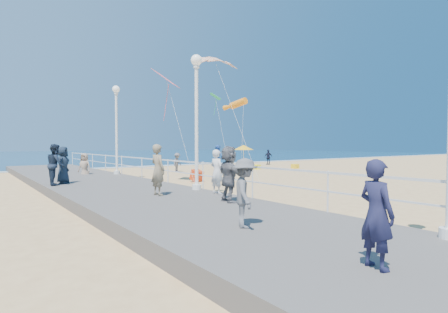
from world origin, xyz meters
TOP-DOWN VIEW (x-y plane):
  - ground at (0.00, 0.00)m, footprint 160.00×160.00m
  - ocean at (0.00, 65.00)m, footprint 160.00×90.00m
  - surf_line at (0.00, 20.50)m, footprint 160.00×1.20m
  - boardwalk at (-7.50, 0.00)m, footprint 5.00×44.00m
  - railing at (-5.05, 0.00)m, footprint 0.05×42.00m
  - lamp_post_mid at (-5.35, 0.00)m, footprint 0.44×0.44m
  - lamp_post_far at (-5.35, 9.00)m, footprint 0.44×0.44m
  - woman_holding_toddler at (-5.40, -1.45)m, footprint 0.46×0.63m
  - toddler_held at (-5.25, -1.30)m, footprint 0.40×0.48m
  - spectator_0 at (-7.99, -9.02)m, footprint 0.50×0.65m
  - spectator_2 at (-7.89, -5.97)m, footprint 0.99×1.12m
  - spectator_4 at (-9.10, 5.54)m, footprint 0.88×0.99m
  - spectator_5 at (-6.12, -3.12)m, footprint 0.82×1.70m
  - spectator_6 at (-7.29, -0.52)m, footprint 0.51×0.70m
  - spectator_7 at (-9.52, 5.00)m, footprint 0.76×0.94m
  - beach_walker_a at (0.90, 12.80)m, footprint 1.14×0.97m
  - beach_walker_b at (13.64, 15.58)m, footprint 1.03×0.61m
  - beach_walker_c at (-6.91, 10.18)m, footprint 0.91×0.97m
  - box_kite at (-1.83, 5.57)m, footprint 0.67×0.80m
  - beach_umbrella at (8.12, 13.19)m, footprint 1.90×1.90m
  - beach_chair_left at (7.99, 11.23)m, footprint 0.55×0.55m
  - beach_chair_right at (11.38, 9.78)m, footprint 0.55×0.55m
  - kite_parafoil at (0.35, 6.68)m, footprint 3.15×0.94m
  - kite_windsock at (5.41, 10.60)m, footprint 1.01×2.69m
  - kite_diamond_pink at (-3.64, 5.86)m, footprint 1.92×1.92m
  - kite_diamond_green at (5.07, 13.43)m, footprint 1.26×1.33m

SIDE VIEW (x-z plane):
  - ground at x=0.00m, z-range 0.00..0.00m
  - ocean at x=0.00m, z-range -0.01..0.04m
  - surf_line at x=0.00m, z-range 0.01..0.05m
  - boardwalk at x=-7.50m, z-range 0.00..0.40m
  - beach_chair_left at x=7.99m, z-range 0.00..0.40m
  - beach_chair_right at x=11.38m, z-range 0.00..0.40m
  - box_kite at x=-1.83m, z-range -0.07..0.67m
  - beach_walker_a at x=0.90m, z-range 0.00..1.52m
  - beach_walker_b at x=13.64m, z-range 0.00..1.64m
  - beach_walker_c at x=-6.91m, z-range 0.00..1.66m
  - spectator_2 at x=-7.89m, z-range 0.40..1.90m
  - spectator_0 at x=-7.99m, z-range 0.40..1.99m
  - woman_holding_toddler at x=-5.40m, z-range 0.40..2.01m
  - spectator_4 at x=-9.10m, z-range 0.40..2.10m
  - railing at x=-5.05m, z-range 0.98..1.53m
  - spectator_5 at x=-6.12m, z-range 0.40..2.15m
  - spectator_6 at x=-7.29m, z-range 0.40..2.20m
  - spectator_7 at x=-9.52m, z-range 0.40..2.22m
  - toddler_held at x=-5.25m, z-range 1.25..2.17m
  - beach_umbrella at x=8.12m, z-range 0.84..2.98m
  - lamp_post_mid at x=-5.35m, z-range 1.00..6.32m
  - lamp_post_far at x=-5.35m, z-range 1.00..6.32m
  - kite_windsock at x=5.41m, z-range 5.02..6.10m
  - kite_diamond_pink at x=-3.64m, z-range 5.41..6.29m
  - kite_diamond_green at x=5.07m, z-range 6.13..6.68m
  - kite_parafoil at x=0.35m, z-range 7.34..7.99m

